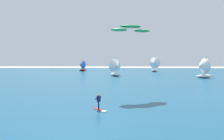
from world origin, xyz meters
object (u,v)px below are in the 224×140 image
Objects in this scene: sailboat_mid_right at (82,66)px; sailboat_far_left at (202,68)px; sailboat_trailing at (116,67)px; kitesurfer at (100,104)px; kite at (131,29)px; sailboat_heeled_over at (154,64)px.

sailboat_far_left reaches higher than sailboat_mid_right.
kitesurfer is at bearing -92.45° from sailboat_trailing.
sailboat_far_left is (19.65, 25.63, -6.85)m from kite.
sailboat_heeled_over reaches higher than sailboat_far_left.
sailboat_heeled_over is (11.17, 48.14, -6.82)m from kite.
sailboat_far_left is at bearing -12.35° from sailboat_trailing.
sailboat_far_left is at bearing -36.43° from sailboat_mid_right.
sailboat_trailing is 22.23m from sailboat_far_left.
sailboat_far_left is (23.40, 34.54, 1.95)m from kitesurfer.
sailboat_heeled_over reaches higher than kitesurfer.
kite is 31.24m from sailboat_trailing.
sailboat_heeled_over is at bearing -6.39° from sailboat_mid_right.
sailboat_mid_right is (-14.79, 51.05, -7.45)m from kite.
kite is 53.67m from sailboat_mid_right.
sailboat_mid_right reaches higher than kitesurfer.
kite is at bearing 67.21° from kitesurfer.
kite is at bearing -127.48° from sailboat_far_left.
kite is at bearing -73.84° from sailboat_mid_right.
sailboat_far_left is at bearing 52.52° from kite.
kite reaches higher than sailboat_heeled_over.
kitesurfer is 0.34× the size of sailboat_heeled_over.
sailboat_trailing reaches higher than sailboat_mid_right.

